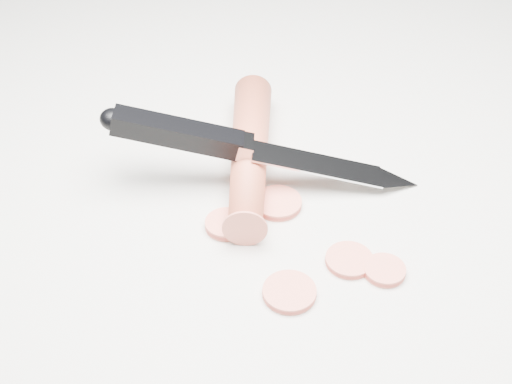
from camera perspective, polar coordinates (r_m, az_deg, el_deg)
name	(u,v)px	position (r m, az deg, el deg)	size (l,w,h in m)	color
ground	(272,189)	(0.62, 1.27, 0.23)	(2.40, 2.40, 0.00)	silver
carrot	(250,152)	(0.63, -0.52, 3.25)	(0.03, 0.03, 0.19)	#C9492E
carrot_slice_0	(289,292)	(0.53, 2.69, -8.01)	(0.04, 0.04, 0.01)	#E56953
carrot_slice_1	(349,260)	(0.56, 7.47, -5.43)	(0.04, 0.04, 0.01)	#E56953
carrot_slice_2	(226,224)	(0.58, -2.41, -2.60)	(0.03, 0.03, 0.01)	#E56953
carrot_slice_3	(385,270)	(0.55, 10.25, -6.19)	(0.03, 0.03, 0.01)	#E56953
carrot_slice_4	(278,203)	(0.60, 1.76, -0.89)	(0.04, 0.04, 0.01)	#E56953
kitchen_knife	(263,147)	(0.60, 0.59, 3.61)	(0.25, 0.16, 0.07)	#BABDC2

